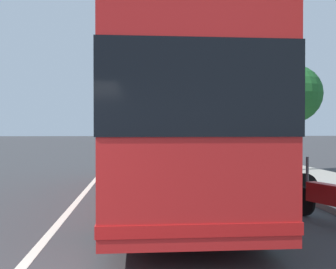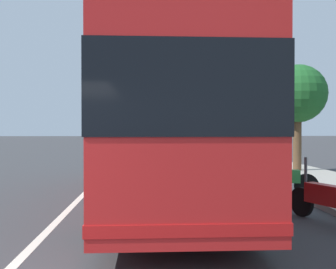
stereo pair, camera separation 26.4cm
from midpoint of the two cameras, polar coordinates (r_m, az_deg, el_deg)
The scene contains 9 objects.
sidewalk_curb at distance 13.93m, azimuth 20.63°, elevation -6.58°, with size 110.00×3.60×0.14m, color #9E998E.
lane_divider_line at distance 12.74m, azimuth -12.12°, elevation -7.53°, with size 110.00×0.16×0.01m, color silver.
coach_bus at distance 9.96m, azimuth -0.89°, elevation 1.63°, with size 10.72×2.65×3.53m.
motorcycle_nearest_curb at distance 8.18m, azimuth 22.38°, elevation -8.86°, with size 2.04×0.87×1.26m.
motorcycle_far_end at distance 10.91m, azimuth 15.21°, elevation -6.44°, with size 0.40×2.11×1.27m.
car_far_distant at distance 43.47m, azimuth -4.25°, elevation -0.76°, with size 4.26×2.02×1.52m.
car_side_street at distance 31.75m, azimuth -2.73°, elevation -1.25°, with size 4.14×1.98×1.57m.
car_ahead_same_lane at distance 51.77m, azimuth -8.72°, elevation -0.54°, with size 4.42×2.05×1.49m.
roadside_tree_mid_block at distance 17.01m, azimuth 17.60°, elevation 5.61°, with size 2.42×2.42×4.54m.
Camera 1 is at (-2.49, -1.53, 1.83)m, focal length 41.11 mm.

